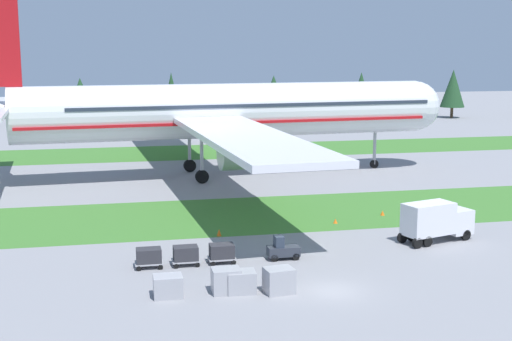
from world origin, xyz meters
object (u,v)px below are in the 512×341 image
Objects in this scene: cargo_dolly_third at (149,256)px; taxiway_marker_2 at (335,221)px; cargo_dolly_lead at (222,252)px; uld_container_3 at (279,280)px; uld_container_2 at (226,281)px; uld_container_1 at (241,282)px; catering_truck at (436,220)px; airliner at (213,111)px; cargo_dolly_second at (186,254)px; taxiway_marker_1 at (219,232)px; taxiway_marker_0 at (382,213)px; uld_container_0 at (168,286)px; baggage_tug at (282,249)px.

cargo_dolly_third reaches higher than taxiway_marker_2.
uld_container_3 reaches higher than cargo_dolly_lead.
uld_container_1 is at bearing -9.13° from uld_container_2.
uld_container_2 is at bearing 170.87° from uld_container_1.
uld_container_3 is (-16.80, -10.04, -1.06)m from catering_truck.
airliner is 36.75× the size of cargo_dolly_third.
cargo_dolly_lead is at bearing 90.00° from cargo_dolly_second.
uld_container_2 is at bearing -96.90° from taxiway_marker_1.
taxiway_marker_0 is at bearing 119.74° from cargo_dolly_second.
cargo_dolly_third is at bearing -90.00° from cargo_dolly_second.
catering_truck is at bearing 20.68° from uld_container_0.
taxiway_marker_1 is (3.93, 8.11, -0.59)m from cargo_dolly_second.
uld_container_3 is at bearing -11.89° from uld_container_2.
taxiway_marker_0 is at bearing 39.41° from uld_container_0.
cargo_dolly_second is 1.11× the size of uld_container_1.
catering_truck is at bearing 96.58° from cargo_dolly_lead.
uld_container_3 is at bearing 20.22° from cargo_dolly_lead.
taxiway_marker_0 is (24.52, 12.56, -0.67)m from cargo_dolly_third.
uld_container_2 is (-5.71, -44.67, -7.89)m from airliner.
uld_container_1 is (-4.67, -44.84, -7.99)m from airliner.
uld_container_0 is (-24.55, -9.27, -1.20)m from catering_truck.
airliner is 36.75× the size of cargo_dolly_second.
baggage_tug reaches higher than taxiway_marker_1.
uld_container_1 reaches higher than cargo_dolly_third.
uld_container_3 is 20.65m from taxiway_marker_2.
catering_truck reaches higher than cargo_dolly_third.
cargo_dolly_third is at bearing -100.75° from catering_truck.
uld_container_0 is 3.03× the size of taxiway_marker_1.
cargo_dolly_second is (-2.90, -0.02, 0.00)m from cargo_dolly_lead.
airliner reaches higher than cargo_dolly_second.
taxiway_marker_0 is at bearing 20.38° from taxiway_marker_2.
uld_container_2 is at bearing -11.22° from airliner.
airliner is 29.82m from taxiway_marker_2.
cargo_dolly_lead is 1.00× the size of cargo_dolly_third.
cargo_dolly_third is 0.30× the size of catering_truck.
baggage_tug is at bearing 56.06° from uld_container_1.
catering_truck is (14.64, 2.37, 1.14)m from baggage_tug.
cargo_dolly_second is at bearing 90.00° from cargo_dolly_third.
cargo_dolly_second is 25.00m from taxiway_marker_0.
baggage_tug is 7.93m from cargo_dolly_second.
uld_container_0 reaches higher than taxiway_marker_1.
cargo_dolly_second is 7.70m from uld_container_1.
uld_container_3 is at bearing -12.98° from uld_container_1.
cargo_dolly_third is at bearing -90.00° from baggage_tug.
cargo_dolly_third reaches higher than taxiway_marker_1.
catering_truck is at bearing 95.09° from cargo_dolly_third.
airliner reaches higher than taxiway_marker_0.
baggage_tug reaches higher than uld_container_2.
cargo_dolly_second is (-7.83, -37.83, -7.84)m from airliner.
baggage_tug is 5.03m from cargo_dolly_lead.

